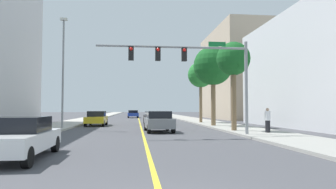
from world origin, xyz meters
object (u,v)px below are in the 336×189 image
(traffic_signal_mast, at_px, (196,64))
(street_lamp, at_px, (63,67))
(car_blue, at_px, (133,114))
(pedestrian, at_px, (268,120))
(car_yellow, at_px, (97,118))
(palm_near, at_px, (233,60))
(palm_mid, at_px, (213,66))
(palm_far, at_px, (201,75))
(car_white, at_px, (18,138))
(car_black, at_px, (153,118))
(car_gray, at_px, (159,121))

(traffic_signal_mast, bearing_deg, street_lamp, 142.96)
(car_blue, relative_size, pedestrian, 2.56)
(street_lamp, bearing_deg, traffic_signal_mast, -37.04)
(traffic_signal_mast, height_order, car_yellow, traffic_signal_mast)
(palm_near, bearing_deg, car_yellow, 139.04)
(palm_mid, bearing_deg, palm_far, 88.30)
(street_lamp, relative_size, car_white, 2.06)
(palm_near, height_order, car_white, palm_near)
(traffic_signal_mast, xyz_separation_m, palm_far, (3.78, 15.72, 1.10))
(palm_far, bearing_deg, car_yellow, -165.37)
(palm_mid, height_order, car_black, palm_mid)
(traffic_signal_mast, xyz_separation_m, street_lamp, (-9.71, 7.32, 0.66))
(car_gray, bearing_deg, car_white, -119.42)
(car_gray, xyz_separation_m, pedestrian, (7.05, -3.11, 0.17))
(palm_mid, distance_m, car_gray, 9.15)
(street_lamp, bearing_deg, car_yellow, 68.96)
(palm_mid, distance_m, car_blue, 29.81)
(car_black, height_order, car_gray, car_gray)
(palm_near, xyz_separation_m, pedestrian, (1.60, -2.10, -4.33))
(traffic_signal_mast, height_order, car_blue, traffic_signal_mast)
(palm_far, xyz_separation_m, car_gray, (-5.76, -11.59, -4.81))
(palm_far, xyz_separation_m, car_black, (-5.62, -1.64, -4.84))
(street_lamp, bearing_deg, car_white, -82.27)
(car_white, bearing_deg, car_yellow, -91.56)
(traffic_signal_mast, relative_size, palm_near, 1.45)
(traffic_signal_mast, height_order, car_gray, traffic_signal_mast)
(car_blue, xyz_separation_m, car_gray, (2.21, -33.62, 0.07))
(street_lamp, xyz_separation_m, car_black, (7.87, 6.76, -4.40))
(traffic_signal_mast, xyz_separation_m, palm_near, (3.47, 3.12, 0.79))
(palm_near, relative_size, palm_far, 0.93)
(palm_mid, bearing_deg, car_blue, 105.37)
(street_lamp, xyz_separation_m, car_blue, (5.51, 30.43, -4.44))
(pedestrian, bearing_deg, car_white, 148.38)
(palm_near, distance_m, car_yellow, 15.36)
(traffic_signal_mast, distance_m, palm_far, 16.21)
(traffic_signal_mast, height_order, pedestrian, traffic_signal_mast)
(palm_near, height_order, palm_far, palm_far)
(street_lamp, relative_size, palm_far, 1.31)
(car_black, height_order, car_blue, car_black)
(car_black, distance_m, car_gray, 9.96)
(palm_near, distance_m, palm_mid, 6.32)
(car_blue, bearing_deg, street_lamp, -102.64)
(street_lamp, height_order, car_gray, street_lamp)
(palm_near, distance_m, car_gray, 7.13)
(car_black, bearing_deg, car_yellow, -169.71)
(palm_near, distance_m, car_blue, 35.76)
(palm_mid, distance_m, car_yellow, 12.72)
(car_gray, bearing_deg, car_black, 86.78)
(street_lamp, bearing_deg, palm_far, 31.91)
(pedestrian, bearing_deg, car_yellow, 73.07)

